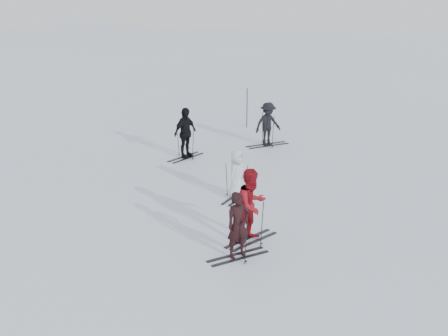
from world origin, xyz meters
name	(u,v)px	position (x,y,z in m)	size (l,w,h in m)	color
ground	(208,210)	(0.00, 0.00, 0.00)	(120.00, 120.00, 0.00)	silver
skier_near_dark	(238,226)	(2.09, -2.22, 0.81)	(0.59, 0.39, 1.62)	black
skier_red	(252,206)	(1.98, -1.25, 0.95)	(0.92, 0.72, 1.90)	maroon
skier_grey	(237,175)	(0.29, 1.28, 0.75)	(0.73, 0.48, 1.50)	silver
skier_uphill_left	(185,133)	(-3.29, 4.10, 0.95)	(1.11, 0.46, 1.90)	black
skier_uphill_far	(268,124)	(-1.25, 7.13, 0.87)	(1.13, 0.65, 1.74)	black
skis_near_dark	(238,235)	(2.09, -2.22, 0.59)	(0.86, 1.62, 1.18)	black
skis_red	(251,219)	(1.98, -1.25, 0.60)	(0.88, 1.65, 1.21)	black
skis_grey	(237,181)	(0.29, 1.28, 0.56)	(0.81, 1.53, 1.12)	black
skis_uphill_left	(185,142)	(-3.29, 4.10, 0.62)	(0.90, 1.71, 1.25)	black
skis_uphill_far	(268,129)	(-1.25, 7.13, 0.68)	(0.99, 1.87, 1.36)	black
piste_marker	(247,108)	(-3.29, 9.43, 0.90)	(0.04, 0.04, 1.80)	black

